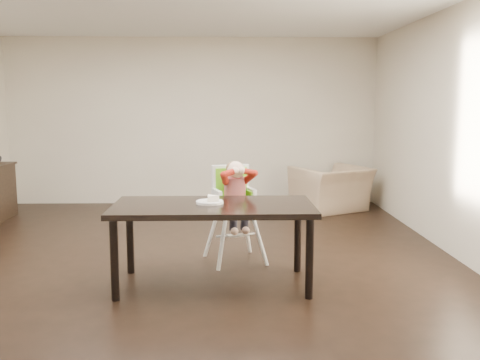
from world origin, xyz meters
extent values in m
plane|color=black|center=(0.00, 0.00, 0.00)|extent=(7.00, 7.00, 0.00)
cube|color=beige|center=(0.00, 3.50, 1.35)|extent=(6.00, 0.02, 2.70)
cube|color=beige|center=(0.00, -3.50, 1.35)|extent=(6.00, 0.02, 2.70)
cube|color=beige|center=(3.00, 0.00, 1.35)|extent=(0.02, 7.00, 2.70)
cube|color=black|center=(0.42, -0.57, 0.72)|extent=(1.80, 0.90, 0.05)
cylinder|color=black|center=(-0.40, -0.94, 0.35)|extent=(0.07, 0.07, 0.70)
cylinder|color=black|center=(1.24, -0.94, 0.35)|extent=(0.07, 0.07, 0.70)
cylinder|color=black|center=(-0.40, -0.20, 0.35)|extent=(0.07, 0.07, 0.70)
cylinder|color=black|center=(1.24, -0.20, 0.35)|extent=(0.07, 0.07, 0.70)
cylinder|color=white|center=(0.50, -0.08, 0.28)|extent=(0.05, 0.05, 0.56)
cylinder|color=white|center=(0.88, 0.04, 0.28)|extent=(0.05, 0.05, 0.56)
cylinder|color=white|center=(0.38, 0.31, 0.28)|extent=(0.05, 0.05, 0.56)
cylinder|color=white|center=(0.77, 0.42, 0.28)|extent=(0.05, 0.05, 0.56)
cube|color=white|center=(0.63, 0.17, 0.56)|extent=(0.49, 0.46, 0.05)
cube|color=#70D91B|center=(0.63, 0.17, 0.60)|extent=(0.39, 0.38, 0.03)
cube|color=white|center=(0.59, 0.32, 0.79)|extent=(0.40, 0.16, 0.42)
cube|color=#70D91B|center=(0.60, 0.29, 0.78)|extent=(0.33, 0.12, 0.38)
cube|color=black|center=(0.55, 0.20, 0.78)|extent=(0.08, 0.18, 0.02)
cube|color=black|center=(0.68, 0.24, 0.78)|extent=(0.08, 0.18, 0.02)
cylinder|color=red|center=(0.63, 0.17, 0.75)|extent=(0.29, 0.29, 0.27)
sphere|color=beige|center=(0.64, 0.15, 0.97)|extent=(0.23, 0.23, 0.18)
ellipsoid|color=brown|center=(0.63, 0.18, 0.99)|extent=(0.23, 0.22, 0.14)
sphere|color=beige|center=(0.63, 0.05, 0.97)|extent=(0.10, 0.10, 0.08)
sphere|color=beige|center=(0.70, 0.07, 0.97)|extent=(0.10, 0.10, 0.08)
cylinder|color=white|center=(0.39, -0.53, 0.76)|extent=(0.26, 0.26, 0.02)
torus|color=white|center=(0.39, -0.53, 0.77)|extent=(0.26, 0.26, 0.01)
imported|color=tan|center=(2.16, 2.80, 0.45)|extent=(1.23, 1.07, 0.91)
camera|label=1|loc=(0.53, -5.29, 1.65)|focal=40.00mm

